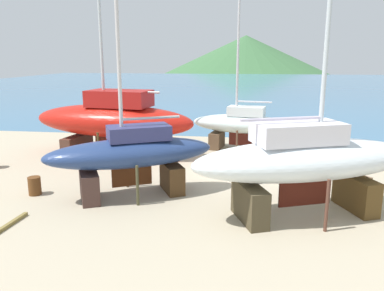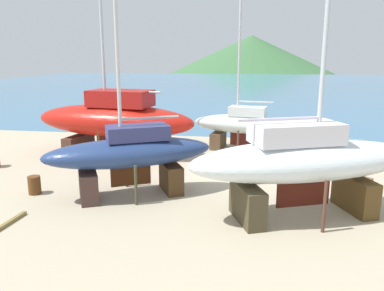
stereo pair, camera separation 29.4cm
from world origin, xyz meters
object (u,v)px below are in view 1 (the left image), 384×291
at_px(sailboat_large_starboard, 241,124).
at_px(sailboat_far_slipway, 306,160).
at_px(barrel_tipped_center, 35,186).
at_px(sailboat_small_center, 113,119).
at_px(sailboat_mid_port, 132,154).
at_px(barrel_blue_faded, 298,166).

bearing_deg(sailboat_large_starboard, sailboat_far_slipway, 114.28).
distance_m(sailboat_far_slipway, barrel_tipped_center, 11.44).
distance_m(sailboat_small_center, sailboat_large_starboard, 8.04).
bearing_deg(sailboat_mid_port, barrel_blue_faded, -178.74).
bearing_deg(sailboat_far_slipway, barrel_tipped_center, 155.27).
bearing_deg(sailboat_far_slipway, sailboat_small_center, 120.56).
relative_size(sailboat_mid_port, sailboat_large_starboard, 1.10).
bearing_deg(sailboat_large_starboard, sailboat_mid_port, 74.41).
bearing_deg(sailboat_far_slipway, sailboat_mid_port, 149.28).
xyz_separation_m(sailboat_large_starboard, barrel_blue_faded, (2.97, -5.10, -1.21)).
bearing_deg(barrel_tipped_center, sailboat_far_slipway, -3.16).
distance_m(sailboat_small_center, sailboat_mid_port, 7.53).
height_order(sailboat_small_center, sailboat_mid_port, sailboat_small_center).
height_order(sailboat_small_center, barrel_blue_faded, sailboat_small_center).
height_order(sailboat_far_slipway, sailboat_small_center, sailboat_small_center).
xyz_separation_m(sailboat_mid_port, barrel_tipped_center, (-4.27, -0.51, -1.46)).
xyz_separation_m(sailboat_far_slipway, barrel_tipped_center, (-11.28, 0.62, -1.78)).
relative_size(sailboat_mid_port, barrel_blue_faded, 11.76).
bearing_deg(sailboat_mid_port, sailboat_far_slipway, 143.46).
relative_size(sailboat_far_slipway, sailboat_large_starboard, 1.58).
relative_size(sailboat_mid_port, barrel_tipped_center, 13.17).
bearing_deg(barrel_tipped_center, sailboat_small_center, 81.66).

